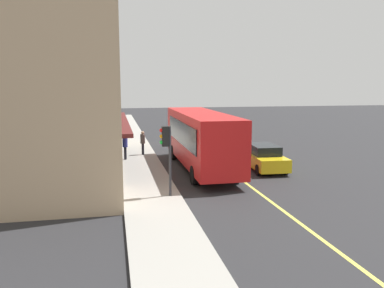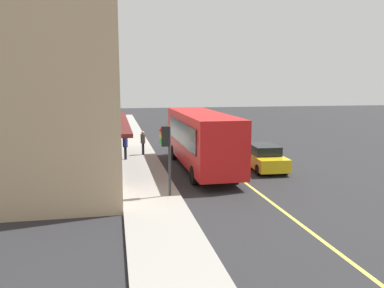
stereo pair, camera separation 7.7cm
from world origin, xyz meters
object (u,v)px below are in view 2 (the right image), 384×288
Objects in this scene: pedestrian_at_corner at (125,144)px; car_yellow at (264,158)px; traffic_light at (166,144)px; pedestrian_mid_block at (143,141)px; bus at (201,137)px.

car_yellow is at bearing -116.68° from pedestrian_at_corner.
traffic_light is 10.88m from pedestrian_mid_block.
pedestrian_at_corner is (4.16, 8.27, 0.48)m from car_yellow.
bus is at bearing -126.65° from pedestrian_at_corner.
pedestrian_mid_block reaches higher than car_yellow.
pedestrian_at_corner is (9.15, 1.58, -1.31)m from traffic_light.
car_yellow is 2.57× the size of pedestrian_mid_block.
car_yellow is (5.00, -6.70, -1.79)m from traffic_light.
pedestrian_at_corner reaches higher than pedestrian_mid_block.
bus is 4.09m from car_yellow.
pedestrian_at_corner is at bearing 141.54° from pedestrian_mid_block.
bus is at bearing 77.65° from car_yellow.
traffic_light is 0.73× the size of car_yellow.
pedestrian_at_corner is at bearing 63.32° from car_yellow.
pedestrian_at_corner is 1.04× the size of pedestrian_mid_block.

